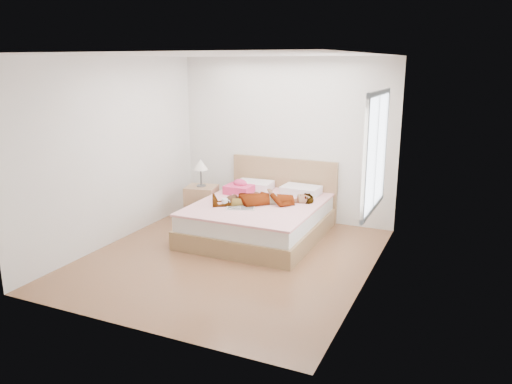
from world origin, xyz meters
TOP-DOWN VIEW (x-y plane):
  - ground at (0.00, 0.00)m, footprint 4.00×4.00m
  - woman at (0.07, 0.96)m, footprint 1.60×1.24m
  - hair at (-0.50, 1.41)m, footprint 0.40×0.49m
  - phone at (-0.43, 1.36)m, footprint 0.07×0.09m
  - room_shell at (1.77, 0.30)m, footprint 4.00×4.00m
  - bed at (0.00, 1.04)m, footprint 1.80×2.08m
  - towel at (-0.50, 1.33)m, footprint 0.42×0.36m
  - magazine at (-0.13, 0.61)m, footprint 0.48×0.40m
  - coffee_mug at (-0.38, 0.62)m, footprint 0.13×0.10m
  - plush_toy at (-0.33, 0.73)m, footprint 0.16×0.24m
  - nightstand at (-1.14, 1.24)m, footprint 0.55×0.51m

SIDE VIEW (x-z plane):
  - ground at x=0.00m, z-range 0.00..0.00m
  - bed at x=0.00m, z-range -0.22..0.78m
  - nightstand at x=-1.14m, z-range -0.17..0.85m
  - magazine at x=-0.13m, z-range 0.51..0.53m
  - hair at x=-0.50m, z-range 0.51..0.58m
  - coffee_mug at x=-0.38m, z-range 0.51..0.62m
  - plush_toy at x=-0.33m, z-range 0.51..0.65m
  - towel at x=-0.50m, z-range 0.49..0.71m
  - woman at x=0.07m, z-range 0.51..0.72m
  - phone at x=-0.43m, z-range 0.65..0.69m
  - room_shell at x=1.77m, z-range -0.50..3.50m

